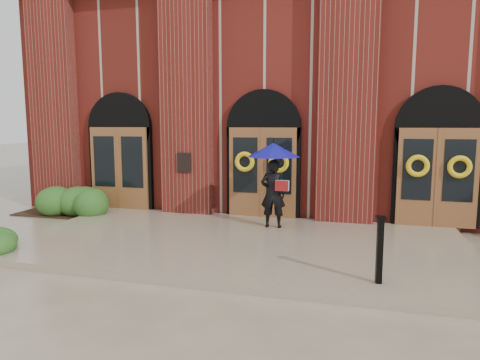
% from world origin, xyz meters
% --- Properties ---
extents(ground, '(90.00, 90.00, 0.00)m').
position_xyz_m(ground, '(0.00, 0.00, 0.00)').
color(ground, tan).
rests_on(ground, ground).
extents(landing, '(10.00, 5.30, 0.15)m').
position_xyz_m(landing, '(0.00, 0.15, 0.07)').
color(landing, gray).
rests_on(landing, ground).
extents(church_building, '(16.20, 12.53, 7.00)m').
position_xyz_m(church_building, '(0.00, 8.78, 3.50)').
color(church_building, maroon).
rests_on(church_building, ground).
extents(man_with_umbrella, '(1.39, 1.39, 2.13)m').
position_xyz_m(man_with_umbrella, '(0.54, 1.54, 1.64)').
color(man_with_umbrella, black).
rests_on(man_with_umbrella, landing).
extents(metal_post, '(0.17, 0.17, 1.12)m').
position_xyz_m(metal_post, '(2.95, -1.79, 0.74)').
color(metal_post, black).
rests_on(metal_post, landing).
extents(hedge_wall_left, '(3.29, 1.32, 0.84)m').
position_xyz_m(hedge_wall_left, '(-5.71, 2.20, 0.42)').
color(hedge_wall_left, '#29541C').
rests_on(hedge_wall_left, ground).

